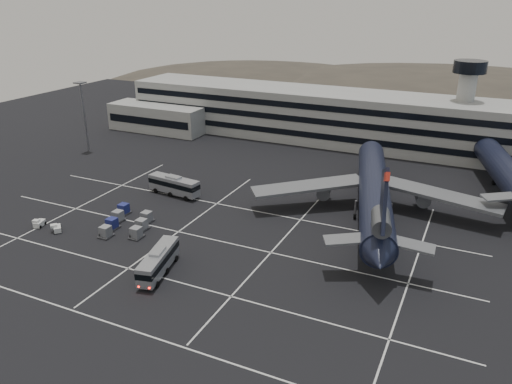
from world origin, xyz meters
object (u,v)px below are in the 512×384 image
at_px(trijet_main, 374,191).
at_px(tug_a, 39,223).
at_px(bus_far, 174,185).
at_px(uld_cluster, 126,222).
at_px(bus_near, 158,260).

distance_m(trijet_main, tug_a, 61.81).
xyz_separation_m(bus_far, uld_cluster, (0.74, -16.66, -1.30)).
xyz_separation_m(trijet_main, uld_cluster, (-39.46, -23.18, -4.27)).
bearing_deg(tug_a, bus_far, 42.97).
xyz_separation_m(trijet_main, bus_near, (-24.68, -33.95, -3.10)).
bearing_deg(trijet_main, tug_a, -165.33).
bearing_deg(uld_cluster, bus_far, 92.53).
bearing_deg(uld_cluster, bus_near, -36.07).
height_order(trijet_main, bus_near, trijet_main).
bearing_deg(bus_far, uld_cluster, -170.69).
height_order(tug_a, uld_cluster, uld_cluster).
height_order(trijet_main, tug_a, trijet_main).
bearing_deg(tug_a, bus_near, -24.53).
bearing_deg(bus_near, trijet_main, 40.75).
relative_size(bus_far, tug_a, 4.72).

